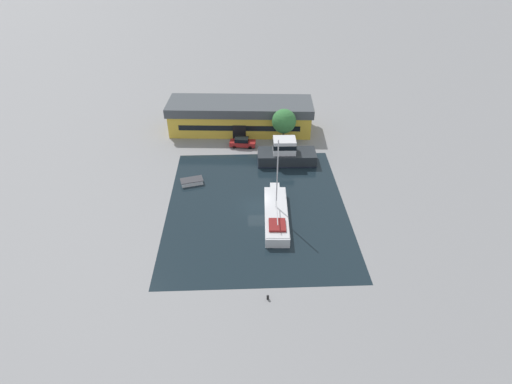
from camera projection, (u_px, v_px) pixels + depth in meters
name	position (u px, v px, depth m)	size (l,w,h in m)	color
ground_plane	(257.00, 207.00, 56.59)	(440.00, 440.00, 0.00)	gray
water_canal	(257.00, 207.00, 56.59)	(25.07, 29.97, 0.01)	black
warehouse_building	(240.00, 116.00, 74.98)	(27.18, 9.79, 5.58)	gold
quay_tree_near_building	(284.00, 121.00, 69.89)	(4.27, 4.27, 6.34)	brown
parked_car	(242.00, 142.00, 70.59)	(4.71, 2.34, 1.71)	maroon
sailboat_moored	(276.00, 214.00, 54.01)	(3.57, 12.69, 11.67)	silver
motor_cruiser	(286.00, 154.00, 65.84)	(9.71, 4.28, 4.26)	#23282D
small_dinghy	(192.00, 181.00, 61.24)	(3.72, 2.53, 0.73)	silver
mooring_bollard	(268.00, 297.00, 42.98)	(0.29, 0.29, 0.59)	black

